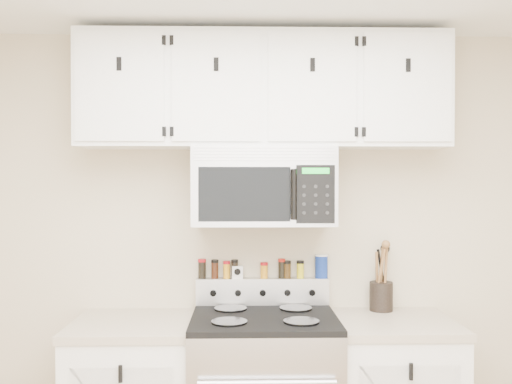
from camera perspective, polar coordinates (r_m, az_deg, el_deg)
back_wall at (r=3.32m, az=0.62°, el=-5.95°), size 3.50×0.01×2.50m
microwave at (r=3.11m, az=0.75°, el=0.58°), size 0.76×0.44×0.42m
upper_cabinets at (r=3.17m, az=0.73°, el=10.03°), size 2.00×0.35×0.62m
utensil_crock at (r=3.37m, az=12.41°, el=-9.92°), size 0.13×0.13×0.38m
kitchen_timer at (r=3.30m, az=-1.87°, el=-8.00°), size 0.06×0.05×0.07m
salt_canister at (r=3.33m, az=6.55°, el=-7.37°), size 0.07×0.07×0.14m
spice_jar_0 at (r=3.31m, az=-5.42°, el=-7.64°), size 0.05×0.05×0.11m
spice_jar_1 at (r=3.30m, az=-4.14°, el=-7.68°), size 0.04×0.04×0.11m
spice_jar_2 at (r=3.30m, az=-2.96°, el=-7.75°), size 0.04×0.04×0.10m
spice_jar_3 at (r=3.30m, az=-2.14°, el=-7.69°), size 0.04×0.04×0.11m
spice_jar_4 at (r=3.30m, az=0.82°, el=-7.82°), size 0.04×0.04×0.09m
spice_jar_5 at (r=3.31m, az=2.60°, el=-7.63°), size 0.04×0.04×0.11m
spice_jar_6 at (r=3.31m, az=3.12°, el=-7.73°), size 0.04×0.04×0.10m
spice_jar_7 at (r=3.32m, az=4.45°, el=-7.70°), size 0.04×0.04×0.10m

